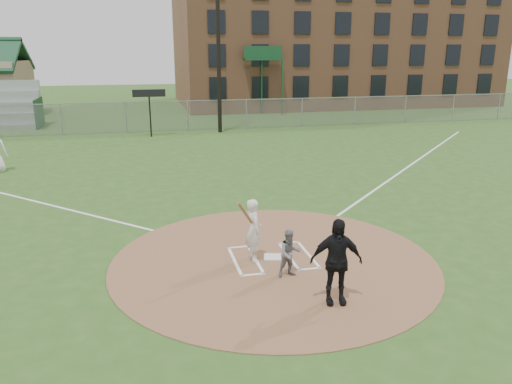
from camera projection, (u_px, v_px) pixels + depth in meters
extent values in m
plane|color=#2B4F1B|center=(273.00, 261.00, 12.98)|extent=(140.00, 140.00, 0.00)
cylinder|color=#8B6041|center=(273.00, 260.00, 12.98)|extent=(8.40, 8.40, 0.02)
cube|color=white|center=(273.00, 257.00, 13.12)|extent=(0.54, 0.54, 0.03)
cube|color=white|center=(409.00, 166.00, 23.37)|extent=(17.04, 17.04, 0.01)
imported|color=slate|center=(290.00, 253.00, 11.91)|extent=(0.61, 0.50, 1.17)
imported|color=black|center=(336.00, 261.00, 10.55)|extent=(1.18, 0.65, 1.91)
cube|color=white|center=(235.00, 261.00, 12.89)|extent=(0.08, 1.80, 0.01)
cube|color=white|center=(255.00, 259.00, 13.01)|extent=(0.08, 1.80, 0.01)
cube|color=white|center=(239.00, 247.00, 13.80)|extent=(0.62, 0.08, 0.01)
cube|color=white|center=(253.00, 275.00, 12.11)|extent=(0.62, 0.08, 0.01)
cube|color=white|center=(308.00, 254.00, 13.33)|extent=(0.08, 1.80, 0.01)
cube|color=white|center=(288.00, 256.00, 13.21)|extent=(0.08, 1.80, 0.01)
cube|color=white|center=(288.00, 243.00, 14.11)|extent=(0.62, 0.08, 0.01)
cube|color=white|center=(309.00, 269.00, 12.43)|extent=(0.62, 0.08, 0.01)
imported|color=silver|center=(254.00, 230.00, 12.75)|extent=(0.42, 0.62, 1.65)
cylinder|color=brown|center=(245.00, 213.00, 12.15)|extent=(0.50, 0.45, 0.70)
cube|color=slate|center=(188.00, 116.00, 33.29)|extent=(56.00, 0.03, 2.00)
cube|color=gray|center=(187.00, 101.00, 33.02)|extent=(56.00, 0.06, 0.06)
cube|color=gray|center=(188.00, 116.00, 33.29)|extent=(56.08, 0.08, 2.00)
cube|color=#194728|center=(39.00, 113.00, 35.03)|extent=(0.08, 3.20, 2.00)
cube|color=#A06445|center=(329.00, 26.00, 49.98)|extent=(30.00, 16.00, 15.00)
cube|color=black|center=(363.00, 24.00, 42.44)|extent=(26.60, 0.10, 12.20)
cube|color=#194728|center=(263.00, 59.00, 40.73)|extent=(3.20, 1.00, 0.15)
cube|color=#194728|center=(262.00, 87.00, 41.82)|extent=(0.12, 0.12, 4.50)
cube|color=#194728|center=(282.00, 87.00, 41.26)|extent=(0.12, 0.12, 4.50)
cube|color=#194728|center=(263.00, 52.00, 40.58)|extent=(3.20, 0.08, 1.00)
cylinder|color=black|center=(218.00, 38.00, 31.42)|extent=(0.26, 0.26, 12.00)
cylinder|color=black|center=(150.00, 116.00, 30.98)|extent=(0.10, 0.10, 2.60)
cube|color=black|center=(149.00, 93.00, 30.59)|extent=(2.00, 0.10, 0.45)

